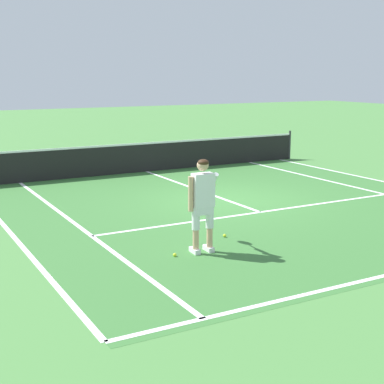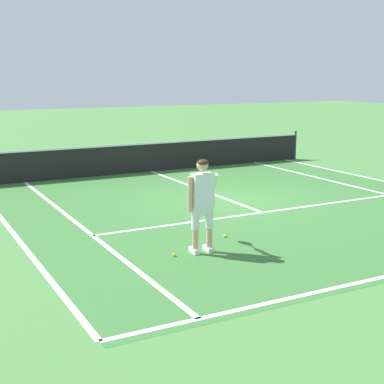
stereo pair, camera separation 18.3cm
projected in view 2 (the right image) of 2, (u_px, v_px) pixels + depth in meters
The scene contains 11 objects.
ground_plane at pixel (229, 200), 14.52m from camera, with size 80.00×80.00×0.00m, color #477F3D.
court_inner_surface at pixel (240, 204), 14.06m from camera, with size 10.98×11.24×0.00m, color #387033.
line_service at pixel (262, 212), 13.22m from camera, with size 8.23×0.10×0.01m, color white.
line_centre_service at pixel (197, 188), 15.98m from camera, with size 0.10×6.40×0.01m, color white.
line_singles_left at pixel (78, 224), 12.18m from camera, with size 0.10×10.84×0.01m, color white.
line_singles_right at pixel (363, 189), 15.95m from camera, with size 0.10×10.84×0.01m, color white.
line_doubles_left at pixel (13, 232), 11.55m from camera, with size 0.10×10.84×0.01m, color white.
tennis_net at pixel (151, 157), 18.65m from camera, with size 11.96×0.08×1.07m.
tennis_player at pixel (202, 199), 10.09m from camera, with size 0.67×1.11×1.71m.
tennis_ball_near_feet at pixel (174, 255), 10.04m from camera, with size 0.07×0.07×0.07m, color #CCE02D.
tennis_ball_by_baseline at pixel (225, 236), 11.21m from camera, with size 0.07×0.07×0.07m, color #CCE02D.
Camera 2 is at (-7.46, -12.07, 3.18)m, focal length 53.00 mm.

